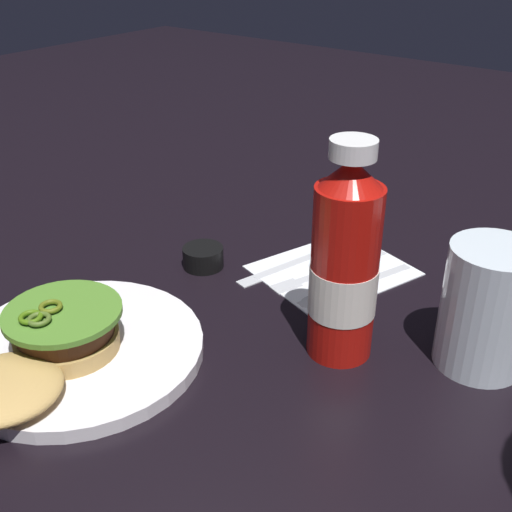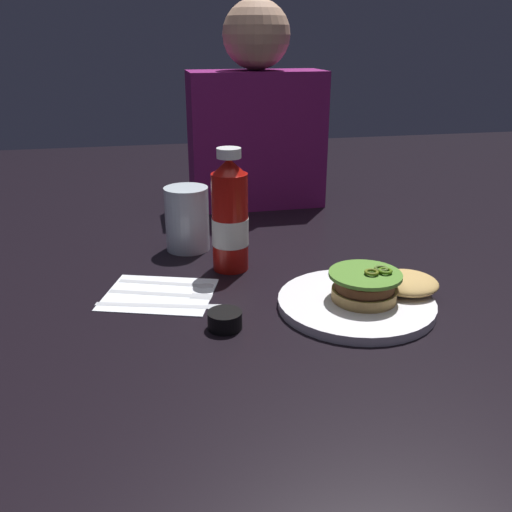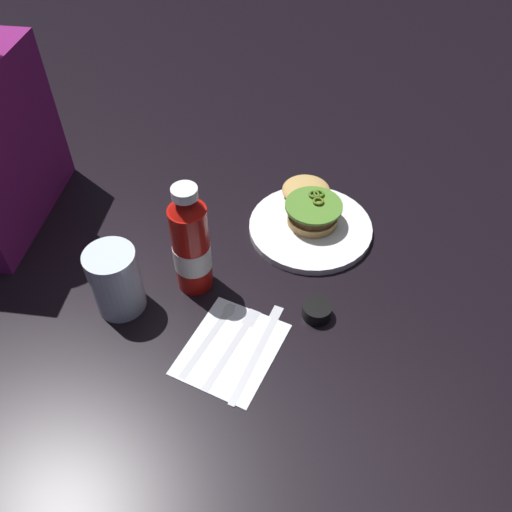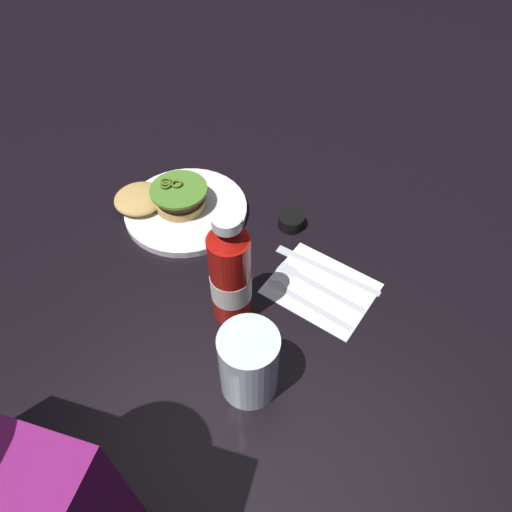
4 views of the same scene
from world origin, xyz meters
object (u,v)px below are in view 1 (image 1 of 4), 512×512
(dinner_plate, at_px, (80,350))
(butter_knife, at_px, (296,260))
(water_glass, at_px, (487,308))
(napkin, at_px, (333,270))
(ketchup_bottle, at_px, (345,266))
(fork_utensil, at_px, (322,271))
(spoon_utensil, at_px, (339,289))
(burger_sandwich, at_px, (44,350))
(condiment_cup, at_px, (203,257))

(dinner_plate, bearing_deg, butter_knife, 167.54)
(water_glass, height_order, napkin, water_glass)
(ketchup_bottle, bearing_deg, fork_utensil, -141.37)
(fork_utensil, height_order, spoon_utensil, same)
(burger_sandwich, height_order, napkin, burger_sandwich)
(dinner_plate, height_order, napkin, dinner_plate)
(ketchup_bottle, bearing_deg, spoon_utensil, -149.19)
(water_glass, bearing_deg, condiment_cup, -86.72)
(burger_sandwich, bearing_deg, water_glass, 130.96)
(water_glass, xyz_separation_m, napkin, (-0.07, -0.21, -0.06))
(water_glass, distance_m, fork_utensil, 0.23)
(water_glass, relative_size, butter_knife, 0.62)
(water_glass, bearing_deg, burger_sandwich, -49.04)
(napkin, distance_m, spoon_utensil, 0.05)
(burger_sandwich, relative_size, fork_utensil, 1.11)
(ketchup_bottle, xyz_separation_m, spoon_utensil, (-0.10, -0.06, -0.10))
(dinner_plate, distance_m, burger_sandwich, 0.05)
(burger_sandwich, bearing_deg, napkin, 162.56)
(burger_sandwich, distance_m, spoon_utensil, 0.34)
(ketchup_bottle, xyz_separation_m, condiment_cup, (-0.05, -0.23, -0.09))
(condiment_cup, bearing_deg, fork_utensil, 118.93)
(butter_knife, relative_size, spoon_utensil, 1.23)
(dinner_plate, bearing_deg, ketchup_bottle, 129.63)
(dinner_plate, relative_size, condiment_cup, 4.83)
(ketchup_bottle, distance_m, butter_knife, 0.21)
(butter_knife, distance_m, fork_utensil, 0.04)
(burger_sandwich, xyz_separation_m, spoon_utensil, (-0.31, 0.14, -0.03))
(ketchup_bottle, relative_size, butter_knife, 1.09)
(spoon_utensil, bearing_deg, condiment_cup, -73.55)
(water_glass, relative_size, spoon_utensil, 0.77)
(burger_sandwich, relative_size, water_glass, 1.49)
(napkin, height_order, butter_knife, butter_knife)
(ketchup_bottle, bearing_deg, water_glass, 119.13)
(condiment_cup, height_order, napkin, condiment_cup)
(butter_knife, height_order, fork_utensil, same)
(dinner_plate, relative_size, napkin, 1.40)
(burger_sandwich, xyz_separation_m, butter_knife, (-0.34, 0.06, -0.03))
(condiment_cup, xyz_separation_m, fork_utensil, (-0.07, 0.13, -0.01))
(water_glass, xyz_separation_m, condiment_cup, (0.02, -0.35, -0.05))
(butter_knife, xyz_separation_m, spoon_utensil, (0.03, 0.08, 0.00))
(napkin, relative_size, butter_knife, 0.86)
(butter_knife, relative_size, fork_utensil, 1.19)
(burger_sandwich, relative_size, butter_knife, 0.93)
(butter_knife, bearing_deg, water_glass, 77.29)
(burger_sandwich, relative_size, ketchup_bottle, 0.85)
(water_glass, distance_m, condiment_cup, 0.36)
(dinner_plate, bearing_deg, fork_utensil, 159.59)
(napkin, bearing_deg, butter_knife, -76.60)
(burger_sandwich, distance_m, ketchup_bottle, 0.30)
(water_glass, bearing_deg, butter_knife, -102.71)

